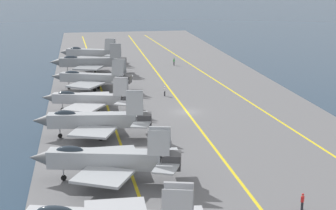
% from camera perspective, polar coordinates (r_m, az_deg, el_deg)
% --- Properties ---
extents(ground_plane, '(2000.00, 2000.00, 0.00)m').
position_cam_1_polar(ground_plane, '(82.27, 2.11, -1.04)').
color(ground_plane, '#23384C').
extents(carrier_deck, '(220.36, 44.26, 0.40)m').
position_cam_1_polar(carrier_deck, '(82.22, 2.11, -0.91)').
color(carrier_deck, slate).
rests_on(carrier_deck, ground).
extents(deck_stripe_foul_line, '(197.91, 13.58, 0.01)m').
position_cam_1_polar(deck_stripe_foul_line, '(85.40, 10.13, -0.39)').
color(deck_stripe_foul_line, yellow).
rests_on(deck_stripe_foul_line, carrier_deck).
extents(deck_stripe_centerline, '(198.33, 0.36, 0.01)m').
position_cam_1_polar(deck_stripe_centerline, '(82.16, 2.11, -0.77)').
color(deck_stripe_centerline, yellow).
rests_on(deck_stripe_centerline, carrier_deck).
extents(deck_stripe_edge_line, '(198.21, 7.39, 0.01)m').
position_cam_1_polar(deck_stripe_edge_line, '(80.65, -6.39, -1.16)').
color(deck_stripe_edge_line, yellow).
rests_on(deck_stripe_edge_line, carrier_deck).
extents(parked_jet_second, '(11.92, 16.42, 6.08)m').
position_cam_1_polar(parked_jet_second, '(55.30, -6.79, -5.99)').
color(parked_jet_second, '#9EA3A8').
rests_on(parked_jet_second, carrier_deck).
extents(parked_jet_third, '(12.20, 16.10, 6.39)m').
position_cam_1_polar(parked_jet_third, '(69.80, -8.15, -1.66)').
color(parked_jet_third, '#9EA3A8').
rests_on(parked_jet_third, carrier_deck).
extents(parked_jet_fourth, '(12.94, 15.15, 5.70)m').
position_cam_1_polar(parked_jet_fourth, '(82.38, -8.63, 0.68)').
color(parked_jet_fourth, '#A8AAAF').
rests_on(parked_jet_fourth, carrier_deck).
extents(parked_jet_fifth, '(13.60, 15.76, 6.05)m').
position_cam_1_polar(parked_jet_fifth, '(97.52, -8.38, 2.98)').
color(parked_jet_fifth, '#93999E').
rests_on(parked_jet_fifth, carrier_deck).
extents(parked_jet_sixth, '(12.96, 16.61, 6.54)m').
position_cam_1_polar(parked_jet_sixth, '(112.59, -8.68, 4.74)').
color(parked_jet_sixth, gray).
rests_on(parked_jet_sixth, carrier_deck).
extents(parked_jet_seventh, '(11.85, 15.23, 6.06)m').
position_cam_1_polar(parked_jet_seventh, '(126.11, -8.62, 5.71)').
color(parked_jet_seventh, '#93999E').
rests_on(parked_jet_seventh, carrier_deck).
extents(crew_green_vest, '(0.46, 0.42, 1.75)m').
position_cam_1_polar(crew_green_vest, '(121.93, 0.67, 4.86)').
color(crew_green_vest, '#232328').
rests_on(crew_green_vest, carrier_deck).
extents(crew_red_vest, '(0.46, 0.43, 1.70)m').
position_cam_1_polar(crew_red_vest, '(50.95, 14.67, -10.24)').
color(crew_red_vest, '#232328').
rests_on(crew_red_vest, carrier_deck).
extents(crew_white_vest, '(0.46, 0.44, 1.74)m').
position_cam_1_polar(crew_white_vest, '(92.24, -0.37, 1.59)').
color(crew_white_vest, '#232328').
rests_on(crew_white_vest, carrier_deck).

